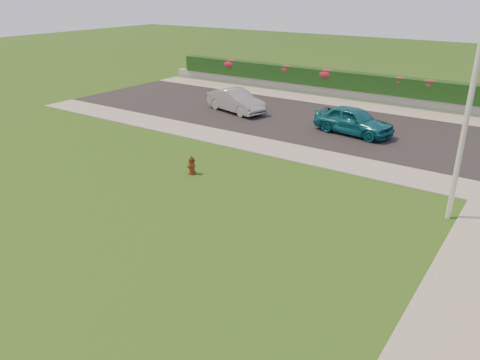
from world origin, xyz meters
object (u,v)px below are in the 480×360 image
Objects in this scene: sedan_silver at (236,101)px; utility_pole at (466,121)px; fire_hydrant at (192,166)px; sedan_teal at (354,121)px.

utility_pole is at bearing -103.30° from sedan_silver.
utility_pole is at bearing 27.36° from fire_hydrant.
utility_pole is (13.18, -7.12, 2.47)m from sedan_silver.
fire_hydrant is 9.75m from sedan_silver.
fire_hydrant is 0.19× the size of sedan_silver.
sedan_teal is 7.24m from sedan_silver.
utility_pole reaches higher than fire_hydrant.
sedan_silver is at bearing 96.25° from sedan_teal.
sedan_teal is 1.01× the size of sedan_silver.
fire_hydrant is 9.67m from utility_pole.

